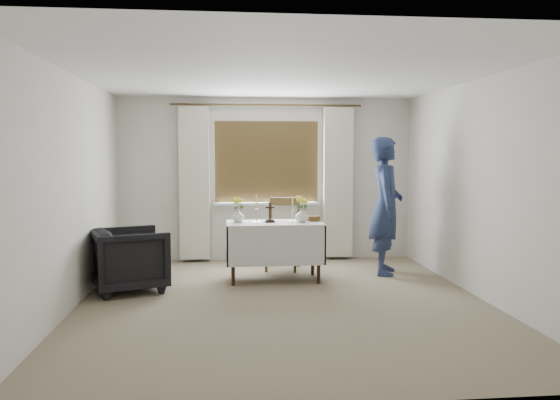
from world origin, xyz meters
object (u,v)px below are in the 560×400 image
Objects in this scene: wooden_cross at (270,212)px; wooden_chair at (283,234)px; altar_table at (275,251)px; armchair at (130,259)px; person at (386,206)px; flower_vase_right at (302,215)px; flower_vase_left at (238,216)px.

wooden_chair is at bearing 66.12° from wooden_cross.
wooden_cross is at bearing -172.61° from altar_table.
armchair is at bearing -168.42° from altar_table.
wooden_chair is at bearing 89.07° from person.
altar_table is 1.21× the size of wooden_chair.
armchair is at bearing -172.61° from wooden_cross.
armchair is at bearing -137.99° from wooden_chair.
wooden_cross is (-0.24, -0.67, 0.38)m from wooden_chair.
wooden_chair is at bearing -82.68° from armchair.
person is at bearing 12.88° from flower_vase_right.
wooden_cross is (-1.61, -0.26, -0.04)m from person.
altar_table is at bearing -90.57° from wooden_chair.
armchair is 4.73× the size of flower_vase_right.
flower_vase_right is at bearing -6.02° from wooden_cross.
flower_vase_right is at bearing 118.49° from person.
flower_vase_left reaches higher than altar_table.
flower_vase_left reaches higher than armchair.
person reaches higher than altar_table.
armchair is 1.83m from wooden_cross.
wooden_chair is at bearing 75.12° from altar_table.
wooden_chair is at bearing 43.49° from flower_vase_left.
armchair is 0.45× the size of person.
person reaches higher than armchair.
person is 10.60× the size of flower_vase_right.
armchair is at bearing 116.14° from person.
person reaches higher than wooden_chair.
altar_table is 1.48× the size of armchair.
wooden_chair is 3.93× the size of wooden_cross.
armchair is 3.21× the size of wooden_cross.
flower_vase_left is (1.31, 0.41, 0.47)m from armchair.
flower_vase_left is 0.95× the size of flower_vase_right.
wooden_cross is 1.55× the size of flower_vase_left.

